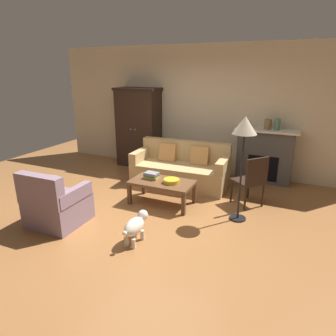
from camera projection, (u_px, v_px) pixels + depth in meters
ground_plane at (147, 211)px, 5.03m from camera, size 9.60×9.60×0.00m
back_wall at (199, 110)px, 6.80m from camera, size 7.20×0.10×2.80m
fireplace at (265, 155)px, 6.23m from camera, size 1.26×0.48×1.12m
armoire at (139, 128)px, 7.21m from camera, size 1.06×0.57×1.87m
couch at (181, 169)px, 6.15m from camera, size 1.95×0.92×0.86m
coffee_table at (162, 184)px, 5.23m from camera, size 1.10×0.60×0.42m
fruit_bowl at (171, 181)px, 5.12m from camera, size 0.27×0.27×0.07m
book_stack at (152, 175)px, 5.32m from camera, size 0.26×0.19×0.11m
mantel_vase_cream at (248, 124)px, 6.16m from camera, size 0.09×0.09×0.17m
mantel_vase_bronze at (268, 124)px, 6.01m from camera, size 0.15×0.15×0.20m
mantel_vase_jade at (277, 124)px, 5.93m from camera, size 0.11×0.11×0.23m
armchair_near_left at (56, 205)px, 4.54m from camera, size 0.80×0.79×0.88m
side_chair_wooden at (252, 178)px, 5.07m from camera, size 0.62×0.62×0.90m
floor_lamp at (245, 132)px, 4.34m from camera, size 0.36×0.36×1.63m
dog at (135, 226)px, 4.07m from camera, size 0.20×0.57×0.39m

